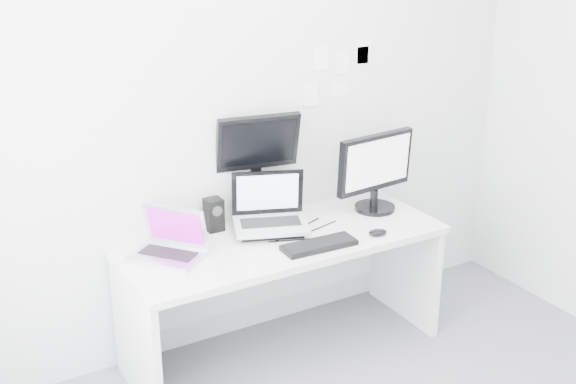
% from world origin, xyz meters
% --- Properties ---
extents(back_wall, '(3.60, 0.00, 3.60)m').
position_xyz_m(back_wall, '(0.00, 1.60, 1.35)').
color(back_wall, silver).
rests_on(back_wall, ground).
extents(desk, '(1.80, 0.70, 0.73)m').
position_xyz_m(desk, '(0.00, 1.25, 0.36)').
color(desk, silver).
rests_on(desk, ground).
extents(macbook, '(0.44, 0.45, 0.27)m').
position_xyz_m(macbook, '(-0.65, 1.32, 0.86)').
color(macbook, '#BBBBC0').
rests_on(macbook, desk).
extents(speaker, '(0.12, 0.12, 0.19)m').
position_xyz_m(speaker, '(-0.28, 1.53, 0.82)').
color(speaker, black).
rests_on(speaker, desk).
extents(dell_laptop, '(0.49, 0.44, 0.34)m').
position_xyz_m(dell_laptop, '(-0.03, 1.34, 0.90)').
color(dell_laptop, '#B7BABF').
rests_on(dell_laptop, desk).
extents(rear_monitor, '(0.50, 0.25, 0.65)m').
position_xyz_m(rear_monitor, '(0.01, 1.56, 1.05)').
color(rear_monitor, black).
rests_on(rear_monitor, desk).
extents(samsung_monitor, '(0.55, 0.30, 0.49)m').
position_xyz_m(samsung_monitor, '(0.68, 1.33, 0.97)').
color(samsung_monitor, black).
rests_on(samsung_monitor, desk).
extents(keyboard, '(0.41, 0.16, 0.03)m').
position_xyz_m(keyboard, '(0.10, 1.04, 0.74)').
color(keyboard, black).
rests_on(keyboard, desk).
extents(mouse, '(0.12, 0.09, 0.03)m').
position_xyz_m(mouse, '(0.47, 1.01, 0.75)').
color(mouse, black).
rests_on(mouse, desk).
extents(wall_note_0, '(0.10, 0.00, 0.14)m').
position_xyz_m(wall_note_0, '(0.45, 1.59, 1.62)').
color(wall_note_0, white).
rests_on(wall_note_0, back_wall).
extents(wall_note_1, '(0.09, 0.00, 0.13)m').
position_xyz_m(wall_note_1, '(0.60, 1.59, 1.58)').
color(wall_note_1, white).
rests_on(wall_note_1, back_wall).
extents(wall_note_2, '(0.10, 0.00, 0.14)m').
position_xyz_m(wall_note_2, '(0.75, 1.59, 1.63)').
color(wall_note_2, white).
rests_on(wall_note_2, back_wall).
extents(wall_note_3, '(0.11, 0.00, 0.08)m').
position_xyz_m(wall_note_3, '(0.58, 1.59, 1.42)').
color(wall_note_3, white).
rests_on(wall_note_3, back_wall).
extents(wall_note_4, '(0.10, 0.00, 0.11)m').
position_xyz_m(wall_note_4, '(0.73, 1.59, 1.61)').
color(wall_note_4, white).
rests_on(wall_note_4, back_wall).
extents(wall_note_5, '(0.10, 0.00, 0.14)m').
position_xyz_m(wall_note_5, '(0.38, 1.59, 1.42)').
color(wall_note_5, white).
rests_on(wall_note_5, back_wall).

